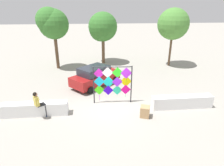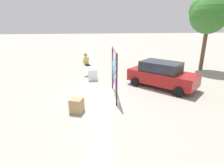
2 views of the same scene
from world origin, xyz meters
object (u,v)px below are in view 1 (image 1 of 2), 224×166
at_px(kite_display_rack, 113,81).
at_px(seated_vendor, 39,102).
at_px(parked_car, 95,76).
at_px(cardboard_box_large, 145,112).
at_px(tree_far_right, 52,23).
at_px(tree_palm_like, 102,27).
at_px(tree_broadleaf, 174,23).

distance_m(kite_display_rack, seated_vendor, 4.45).
xyz_separation_m(parked_car, cardboard_box_large, (2.68, -4.90, -0.47)).
height_order(cardboard_box_large, tree_far_right, tree_far_right).
bearing_deg(tree_palm_like, seated_vendor, -110.07).
distance_m(cardboard_box_large, tree_palm_like, 12.19).
distance_m(kite_display_rack, tree_palm_like, 9.95).
relative_size(seated_vendor, tree_broadleaf, 0.28).
xyz_separation_m(seated_vendor, tree_broadleaf, (11.03, 9.24, 3.31)).
bearing_deg(tree_broadleaf, parked_car, -148.69).
xyz_separation_m(parked_car, tree_broadleaf, (7.90, 4.81, 3.49)).
xyz_separation_m(cardboard_box_large, tree_far_right, (-6.48, 9.78, 4.03)).
distance_m(seated_vendor, tree_far_right, 9.93).
height_order(cardboard_box_large, tree_palm_like, tree_palm_like).
relative_size(tree_broadleaf, tree_far_right, 0.99).
distance_m(kite_display_rack, tree_broadleaf, 10.76).
xyz_separation_m(parked_car, tree_palm_like, (0.92, 6.66, 3.00)).
bearing_deg(seated_vendor, cardboard_box_large, -4.58).
bearing_deg(parked_car, tree_broadleaf, 31.31).
xyz_separation_m(kite_display_rack, seated_vendor, (-4.18, -1.41, -0.53)).
relative_size(tree_palm_like, tree_far_right, 0.92).
distance_m(tree_broadleaf, tree_palm_like, 7.24).
bearing_deg(kite_display_rack, parked_car, 109.28).
relative_size(parked_car, tree_far_right, 0.70).
height_order(cardboard_box_large, tree_broadleaf, tree_broadleaf).
distance_m(tree_palm_like, tree_far_right, 5.08).
bearing_deg(parked_car, tree_palm_like, 82.09).
height_order(kite_display_rack, tree_far_right, tree_far_right).
relative_size(parked_car, cardboard_box_large, 6.49).
relative_size(kite_display_rack, seated_vendor, 1.53).
height_order(seated_vendor, tree_broadleaf, tree_broadleaf).
xyz_separation_m(kite_display_rack, tree_palm_like, (-0.13, 9.68, 2.30)).
relative_size(cardboard_box_large, tree_palm_like, 0.12).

